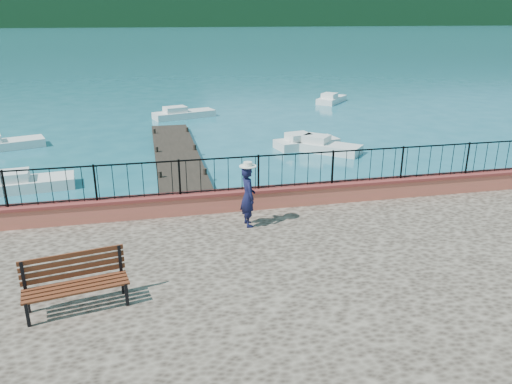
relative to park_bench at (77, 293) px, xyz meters
name	(u,v)px	position (x,y,z in m)	size (l,w,h in m)	color
ground	(307,313)	(4.77, 0.64, -1.51)	(2000.00, 2000.00, 0.00)	#19596B
parapet	(269,197)	(4.77, 4.34, -0.02)	(28.00, 0.46, 0.58)	#BC5144
railing	(269,172)	(4.77, 4.34, 0.74)	(27.00, 0.05, 0.95)	black
dock	(179,166)	(2.77, 12.64, -1.36)	(2.00, 16.00, 0.30)	#2D231C
far_forest	(144,10)	(4.77, 300.64, 7.49)	(900.00, 60.00, 18.00)	black
companion_hill	(338,20)	(224.77, 560.64, -1.51)	(448.00, 384.00, 180.00)	#142D23
park_bench	(77,293)	(0.00, 0.00, 0.00)	(1.97, 0.96, 1.05)	black
person	(248,196)	(3.93, 3.16, 0.49)	(0.59, 0.39, 1.61)	black
hat	(248,164)	(3.93, 3.16, 1.36)	(0.44, 0.44, 0.12)	silver
boat_0	(27,180)	(-3.17, 11.16, -1.11)	(3.41, 1.30, 0.80)	silver
boat_1	(326,144)	(10.09, 14.00, -1.11)	(3.43, 1.30, 0.80)	silver
boat_2	(307,140)	(9.45, 15.06, -1.11)	(3.23, 1.30, 0.80)	silver
boat_4	(184,112)	(3.96, 24.25, -1.11)	(4.02, 1.30, 0.80)	silver
boat_5	(332,97)	(15.60, 27.81, -1.11)	(3.24, 1.30, 0.80)	silver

